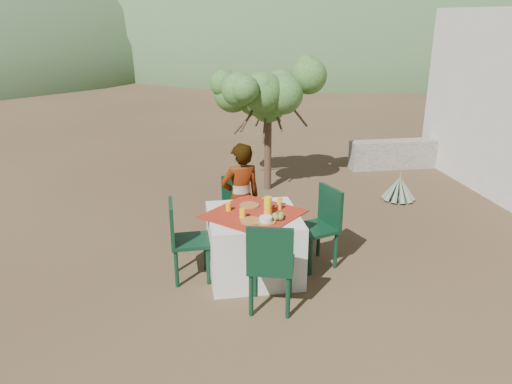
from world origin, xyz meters
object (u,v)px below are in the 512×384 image
chair_far (237,204)px  chair_left (183,237)px  chair_near (271,263)px  person (241,198)px  table (254,244)px  shrub_tree (271,99)px  agave (399,189)px  chair_right (321,223)px  juice_pitcher (268,206)px

chair_far → chair_left: (-0.74, -1.09, 0.06)m
chair_near → chair_left: chair_near is taller
chair_left → person: (0.74, 0.64, 0.19)m
chair_near → person: (-0.11, 1.47, 0.16)m
table → chair_near: chair_near is taller
shrub_tree → agave: (1.96, -0.97, -1.36)m
chair_far → shrub_tree: bearing=67.4°
agave → chair_far: bearing=-161.3°
chair_left → person: 1.00m
agave → chair_near: bearing=-133.1°
table → chair_right: bearing=8.1°
chair_near → person: bearing=-70.2°
table → chair_right: 0.86m
chair_right → chair_far: bearing=-156.0°
person → table: bearing=81.6°
table → person: bearing=95.3°
shrub_tree → agave: bearing=-26.4°
table → person: person is taller
person → juice_pitcher: bearing=93.9°
agave → juice_pitcher: bearing=-141.0°
chair_near → chair_right: 1.23m
chair_near → chair_far: bearing=-71.1°
chair_right → person: person is taller
table → agave: 3.42m
table → chair_far: chair_far is taller
chair_left → juice_pitcher: juice_pitcher is taller
agave → person: bearing=-153.4°
chair_near → shrub_tree: bearing=-85.0°
table → chair_near: 0.83m
juice_pitcher → agave: bearing=39.0°
shrub_tree → agave: 2.57m
chair_near → chair_left: bearing=-28.5°
person → juice_pitcher: size_ratio=7.14×
table → agave: table is taller
person → chair_left: bearing=27.2°
chair_left → chair_right: 1.65m
chair_right → juice_pitcher: size_ratio=4.87×
chair_right → table: bearing=-100.4°
chair_right → chair_near: bearing=-58.9°
chair_far → juice_pitcher: 1.22m
chair_far → chair_right: chair_right is taller
chair_left → shrub_tree: bearing=-29.0°
table → chair_right: chair_right is taller
chair_left → person: bearing=-50.5°
table → chair_far: (-0.06, 1.10, 0.08)m
chair_far → agave: (2.79, 0.95, -0.27)m
chair_far → chair_left: bearing=-123.4°
person → agave: person is taller
chair_near → agave: (2.68, 2.86, -0.36)m
chair_right → shrub_tree: (-0.07, 2.90, 1.02)m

